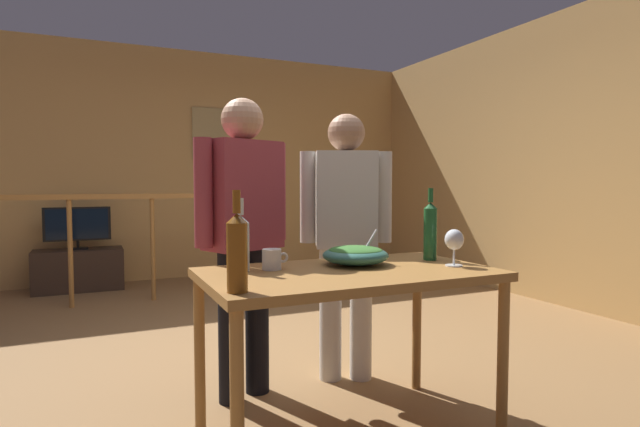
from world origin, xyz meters
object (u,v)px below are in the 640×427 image
at_px(wine_bottle_amber, 237,251).
at_px(wine_bottle_clear, 241,241).
at_px(serving_table, 349,288).
at_px(person_standing_right, 346,226).
at_px(wine_glass, 454,241).
at_px(wine_bottle_green, 430,230).
at_px(flat_screen_tv, 77,225).
at_px(stair_railing, 129,231).
at_px(tv_console, 79,270).
at_px(framed_picture, 216,134).
at_px(salad_bowl, 356,254).
at_px(person_standing_left, 243,223).
at_px(mug_white, 272,259).

bearing_deg(wine_bottle_amber, wine_bottle_clear, 72.73).
distance_m(serving_table, person_standing_right, 0.73).
relative_size(wine_glass, wine_bottle_green, 0.48).
distance_m(flat_screen_tv, wine_bottle_clear, 3.91).
bearing_deg(wine_bottle_clear, stair_railing, 94.87).
xyz_separation_m(serving_table, person_standing_right, (0.31, 0.62, 0.22)).
distance_m(wine_glass, wine_bottle_clear, 0.99).
xyz_separation_m(wine_bottle_amber, person_standing_right, (0.89, 0.87, -0.01)).
height_order(flat_screen_tv, person_standing_right, person_standing_right).
height_order(wine_bottle_clear, wine_bottle_green, wine_bottle_green).
bearing_deg(wine_bottle_amber, serving_table, 23.22).
bearing_deg(flat_screen_tv, tv_console, 90.00).
xyz_separation_m(stair_railing, tv_console, (-0.47, 0.83, -0.48)).
relative_size(framed_picture, tv_console, 0.71).
height_order(flat_screen_tv, wine_bottle_clear, wine_bottle_clear).
xyz_separation_m(framed_picture, stair_railing, (-1.12, -1.12, -1.07)).
bearing_deg(framed_picture, wine_glass, -88.96).
height_order(framed_picture, wine_bottle_amber, framed_picture).
distance_m(tv_console, salad_bowl, 4.17).
relative_size(wine_bottle_green, person_standing_left, 0.23).
bearing_deg(tv_console, mug_white, -77.51).
bearing_deg(flat_screen_tv, wine_bottle_clear, -79.29).
height_order(wine_bottle_green, person_standing_right, person_standing_right).
distance_m(salad_bowl, wine_glass, 0.47).
bearing_deg(person_standing_right, person_standing_left, 22.17).
bearing_deg(person_standing_left, wine_bottle_green, 125.48).
distance_m(framed_picture, person_standing_left, 3.88).
bearing_deg(flat_screen_tv, salad_bowl, -71.94).
bearing_deg(stair_railing, wine_bottle_green, -68.59).
distance_m(framed_picture, stair_railing, 1.92).
bearing_deg(wine_bottle_amber, wine_glass, 7.20).
distance_m(tv_console, person_standing_right, 3.80).
height_order(framed_picture, flat_screen_tv, framed_picture).
bearing_deg(person_standing_right, flat_screen_tv, -44.27).
relative_size(stair_railing, serving_table, 2.33).
bearing_deg(serving_table, flat_screen_tv, 106.27).
bearing_deg(wine_glass, serving_table, 167.29).
distance_m(stair_railing, wine_bottle_clear, 3.05).
distance_m(wine_glass, person_standing_right, 0.76).
relative_size(stair_railing, wine_bottle_clear, 9.32).
bearing_deg(mug_white, flat_screen_tv, 102.59).
bearing_deg(wine_bottle_green, wine_glass, -95.13).
height_order(framed_picture, serving_table, framed_picture).
relative_size(wine_bottle_amber, mug_white, 2.98).
bearing_deg(wine_glass, wine_bottle_green, 84.87).
relative_size(wine_bottle_green, person_standing_right, 0.23).
bearing_deg(wine_bottle_amber, stair_railing, 92.06).
bearing_deg(wine_bottle_green, wine_bottle_clear, 174.90).
relative_size(tv_console, wine_bottle_clear, 2.78).
xyz_separation_m(framed_picture, mug_white, (-0.73, -4.18, -0.96)).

